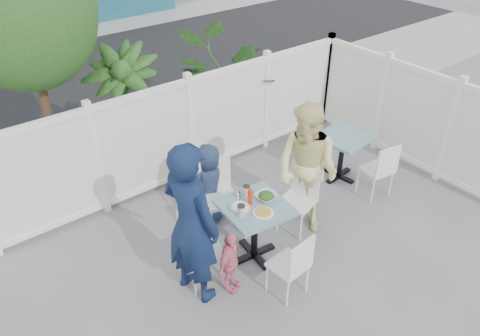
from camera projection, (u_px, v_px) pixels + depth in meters
ground at (295, 264)px, 5.70m from camera, size 80.00×80.00×0.00m
near_sidewalk at (145, 141)px, 8.20m from camera, size 24.00×2.60×0.01m
street at (67, 77)px, 10.64m from camera, size 24.00×5.00×0.01m
far_sidewalk at (25, 42)px, 12.68m from camera, size 24.00×1.60×0.01m
fence_back at (191, 130)px, 6.90m from camera, size 5.86×0.08×1.60m
fence_right at (413, 119)px, 7.20m from camera, size 0.08×3.66×1.60m
tree at (22, 12)px, 5.62m from camera, size 1.80×1.62×3.59m
potted_shrub_a at (125, 114)px, 6.89m from camera, size 1.57×1.57×1.99m
potted_shrub_b at (232, 88)px, 7.84m from camera, size 1.84×1.66×1.85m
main_table at (255, 218)px, 5.49m from camera, size 0.82×0.82×0.78m
spare_table at (343, 146)px, 6.97m from camera, size 0.75×0.75×0.72m
chair_left at (196, 246)px, 5.17m from camera, size 0.50×0.51×0.94m
chair_right at (300, 194)px, 6.02m from camera, size 0.50×0.51×0.91m
chair_back at (218, 190)px, 6.02m from camera, size 0.54×0.53×0.98m
chair_near at (294, 263)px, 5.04m from camera, size 0.41×0.40×0.84m
chair_spare at (381, 167)px, 6.58m from camera, size 0.45×0.44×0.87m
man at (191, 224)px, 4.84m from camera, size 0.61×0.79×1.94m
woman at (307, 169)px, 5.86m from camera, size 0.81×0.96×1.75m
boy at (209, 184)px, 6.12m from camera, size 0.61×0.45×1.15m
toddler at (230, 263)px, 5.16m from camera, size 0.51×0.38×0.81m
plate_main at (263, 213)px, 5.28m from camera, size 0.24×0.24×0.01m
plate_side at (240, 207)px, 5.36m from camera, size 0.22×0.22×0.01m
salad_bowl at (266, 197)px, 5.49m from camera, size 0.24×0.24×0.06m
coffee_cup_a at (241, 211)px, 5.21m from camera, size 0.09×0.09×0.13m
coffee_cup_b at (246, 191)px, 5.54m from camera, size 0.08×0.08×0.12m
ketchup_bottle at (250, 197)px, 5.37m from camera, size 0.06×0.06×0.19m
salt_shaker at (238, 196)px, 5.50m from camera, size 0.03×0.03×0.07m
pepper_shaker at (239, 195)px, 5.52m from camera, size 0.03×0.03×0.07m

